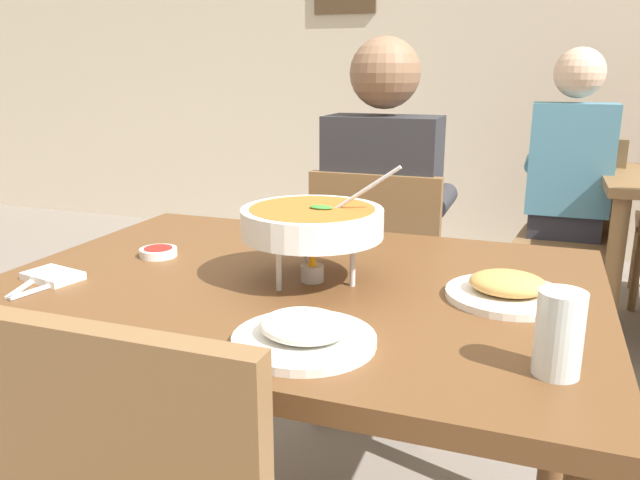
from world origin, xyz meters
The scene contains 14 objects.
cafe_rear_partition centered at (0.00, 3.20, 1.50)m, with size 10.00×0.10×3.00m, color beige.
dining_table_main centered at (0.00, 0.00, 0.66)m, with size 1.27×0.93×0.77m.
chair_diner_main centered at (0.00, 0.75, 0.51)m, with size 0.44×0.44×0.90m.
diner_main centered at (0.00, 0.78, 0.75)m, with size 0.40×0.45×1.31m.
curry_bowl centered at (0.04, 0.00, 0.90)m, with size 0.33×0.30×0.26m.
rice_plate centered at (0.14, -0.31, 0.79)m, with size 0.24×0.24×0.06m.
appetizer_plate centered at (0.44, 0.03, 0.79)m, with size 0.24×0.24×0.06m.
sauce_dish centered at (-0.38, 0.05, 0.78)m, with size 0.09×0.09×0.02m.
napkin_folded centered at (-0.50, -0.18, 0.78)m, with size 0.12×0.08×0.02m, color white.
fork_utensil centered at (-0.52, -0.23, 0.77)m, with size 0.01×0.17×0.01m, color silver.
spoon_utensil centered at (-0.47, -0.23, 0.77)m, with size 0.01×0.17×0.01m, color silver.
drink_glass centered at (0.53, -0.28, 0.83)m, with size 0.07×0.07×0.13m.
chair_bg_middle centered at (0.63, 1.94, 0.51)m, with size 0.49×0.49×0.90m.
patron_bg_middle centered at (0.60, 1.89, 0.75)m, with size 0.40×0.45×1.31m.
Camera 1 is at (0.48, -1.18, 1.20)m, focal length 34.75 mm.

